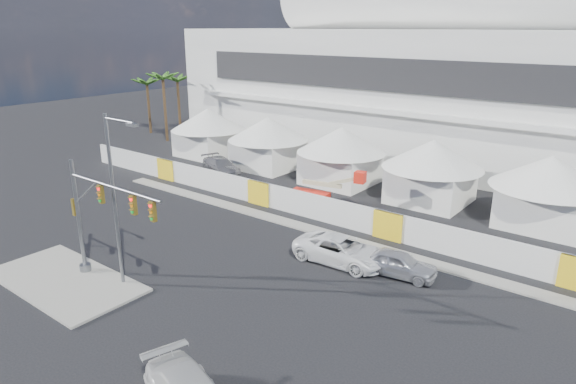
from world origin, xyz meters
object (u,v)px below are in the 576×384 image
Objects in this scene: pickup_curb at (341,250)px; streetlight_median at (116,190)px; lot_car_c at (221,166)px; traffic_mast at (95,218)px; sedan_silver at (398,263)px; boom_lift at (316,194)px.

pickup_curb is 14.03m from streetlight_median.
lot_car_c is 0.68× the size of traffic_mast.
pickup_curb is 1.09× the size of lot_car_c.
sedan_silver is 0.47× the size of streetlight_median.
lot_car_c is at bearing 117.77° from traffic_mast.
boom_lift reaches higher than pickup_curb.
boom_lift reaches higher than lot_car_c.
streetlight_median is (-8.20, -10.26, 4.94)m from pickup_curb.
lot_car_c is 24.28m from streetlight_median.
boom_lift is (-11.36, 7.59, 0.10)m from sedan_silver.
pickup_curb is 22.95m from lot_car_c.
lot_car_c is 13.10m from boom_lift.
traffic_mast reaches higher than sedan_silver.
streetlight_median is (12.47, -20.23, 4.98)m from lot_car_c.
sedan_silver is 17.88m from traffic_mast.
pickup_curb is at bearing -96.28° from lot_car_c.
traffic_mast is (-13.40, -11.39, 3.20)m from sedan_silver.
streetlight_median is at bearing 138.20° from pickup_curb.
streetlight_median is (-11.87, -10.86, 5.01)m from sedan_silver.
pickup_curb is at bearing 51.36° from streetlight_median.
sedan_silver is 26.07m from lot_car_c.
boom_lift is at bearing 88.42° from streetlight_median.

